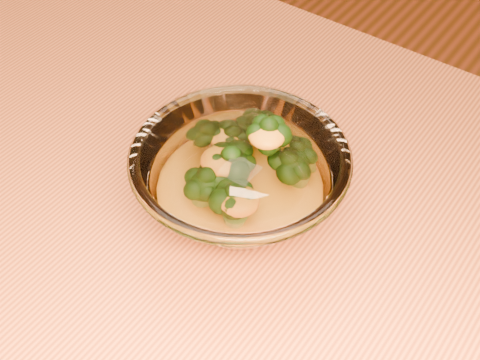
# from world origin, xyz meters

# --- Properties ---
(glass_bowl) EXTENTS (0.19, 0.19, 0.08)m
(glass_bowl) POSITION_xyz_m (-0.10, 0.07, 0.79)
(glass_bowl) COLOR white
(glass_bowl) RESTS_ON table
(cheese_sauce) EXTENTS (0.11, 0.11, 0.03)m
(cheese_sauce) POSITION_xyz_m (-0.10, 0.07, 0.78)
(cheese_sauce) COLOR gold
(cheese_sauce) RESTS_ON glass_bowl
(broccoli_heap) EXTENTS (0.12, 0.12, 0.08)m
(broccoli_heap) POSITION_xyz_m (-0.11, 0.08, 0.81)
(broccoli_heap) COLOR black
(broccoli_heap) RESTS_ON cheese_sauce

